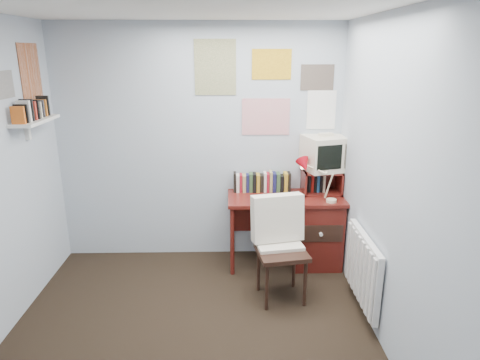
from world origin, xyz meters
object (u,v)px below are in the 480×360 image
object	(u,v)px
crt_tv	(325,152)
radiator	(363,269)
desk_lamp	(332,184)
desk	(310,228)
desk_chair	(282,252)
wall_shelf	(35,121)
tv_riser	(321,181)

from	to	relation	value
crt_tv	radiator	size ratio (longest dim) A/B	0.52
radiator	desk_lamp	bearing A→B (deg)	99.48
desk	radiator	world-z (taller)	desk
desk_lamp	crt_tv	xyz separation A→B (m)	(-0.02, 0.31, 0.26)
desk_chair	desk_lamp	distance (m)	0.90
radiator	wall_shelf	size ratio (longest dim) A/B	1.29
crt_tv	wall_shelf	size ratio (longest dim) A/B	0.67
crt_tv	desk_lamp	bearing A→B (deg)	-102.04
desk_chair	wall_shelf	distance (m)	2.49
desk_lamp	crt_tv	distance (m)	0.40
desk_chair	desk_lamp	bearing A→B (deg)	33.91
crt_tv	wall_shelf	world-z (taller)	wall_shelf
desk_lamp	desk_chair	bearing A→B (deg)	-128.96
desk_chair	tv_riser	world-z (taller)	tv_riser
desk	radiator	xyz separation A→B (m)	(0.29, -0.93, 0.01)
desk_lamp	wall_shelf	bearing A→B (deg)	-167.83
tv_riser	wall_shelf	size ratio (longest dim) A/B	0.65
crt_tv	wall_shelf	xyz separation A→B (m)	(-2.71, -0.51, 0.41)
desk	desk_chair	bearing A→B (deg)	-119.11
desk_chair	wall_shelf	world-z (taller)	wall_shelf
desk_lamp	crt_tv	size ratio (longest dim) A/B	0.92
desk	crt_tv	bearing A→B (deg)	42.54
crt_tv	wall_shelf	distance (m)	2.79
desk_lamp	wall_shelf	distance (m)	2.82
desk_chair	crt_tv	bearing A→B (deg)	48.20
crt_tv	radiator	distance (m)	1.33
desk_chair	wall_shelf	bearing A→B (deg)	162.69
radiator	wall_shelf	world-z (taller)	wall_shelf
desk	crt_tv	size ratio (longest dim) A/B	2.91
tv_riser	crt_tv	world-z (taller)	crt_tv
desk_lamp	desk	bearing A→B (deg)	140.18
desk	wall_shelf	distance (m)	2.87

